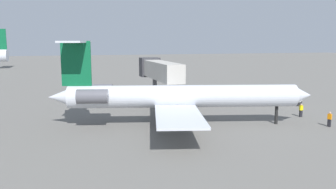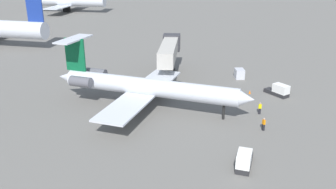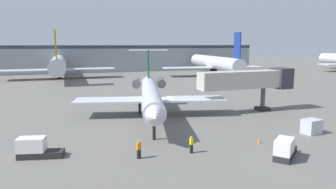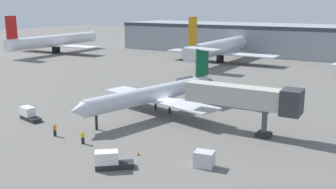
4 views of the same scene
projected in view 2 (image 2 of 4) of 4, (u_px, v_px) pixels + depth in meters
ground_plane at (147, 103)px, 53.20m from camera, size 400.00×400.00×0.10m
regional_jet at (142, 86)px, 50.18m from camera, size 22.16×29.16×9.41m
jet_bridge at (169, 50)px, 63.84m from camera, size 15.41×3.23×6.60m
ground_crew_marshaller at (260, 108)px, 49.05m from camera, size 0.27×0.41×1.69m
ground_crew_loader at (264, 124)px, 44.33m from camera, size 0.47×0.39×1.69m
baggage_tug_lead at (279, 91)px, 55.70m from camera, size 3.98×3.62×1.90m
baggage_tug_trailing at (244, 160)px, 36.37m from camera, size 4.21×2.24×1.90m
cargo_container_uld at (239, 74)px, 63.87m from camera, size 2.22×1.81×1.71m
traffic_cone_near at (250, 92)px, 56.71m from camera, size 0.36×0.36×0.55m
parked_airliner_east_mid at (66, 1)px, 142.39m from camera, size 27.84×32.87×13.58m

